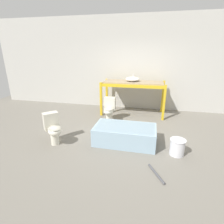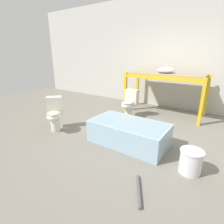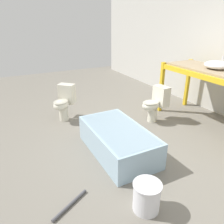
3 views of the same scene
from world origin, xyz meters
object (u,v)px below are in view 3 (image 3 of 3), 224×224
at_px(toilet_far, 64,101).
at_px(bucket_white, 147,196).
at_px(bathtub_main, 118,139).
at_px(sink_basin, 217,65).
at_px(toilet_near, 155,103).

bearing_deg(toilet_far, bucket_white, -42.34).
bearing_deg(bathtub_main, bucket_white, -12.82).
xyz_separation_m(bathtub_main, toilet_far, (-1.60, -0.37, 0.15)).
distance_m(sink_basin, toilet_far, 3.00).
relative_size(sink_basin, bathtub_main, 0.32).
distance_m(toilet_far, bucket_white, 2.74).
bearing_deg(bucket_white, toilet_far, -177.72).
bearing_deg(toilet_near, sink_basin, 53.09).
bearing_deg(bathtub_main, toilet_near, 118.74).
height_order(sink_basin, toilet_far, sink_basin).
bearing_deg(sink_basin, toilet_near, -123.81).
bearing_deg(bucket_white, sink_basin, 117.19).
bearing_deg(bucket_white, toilet_near, 140.21).
relative_size(sink_basin, toilet_near, 0.63).
distance_m(toilet_near, bucket_white, 2.34).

